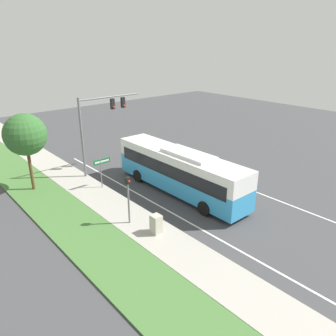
{
  "coord_description": "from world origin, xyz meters",
  "views": [
    {
      "loc": [
        -16.85,
        -14.64,
        11.08
      ],
      "look_at": [
        -1.23,
        3.32,
        1.79
      ],
      "focal_mm": 35.0,
      "sensor_mm": 36.0,
      "label": 1
    }
  ],
  "objects_px": {
    "street_sign": "(102,167)",
    "utility_cabinet": "(156,224)",
    "signal_gantry": "(99,119)",
    "bus": "(180,169)",
    "pedestrian_signal": "(128,193)"
  },
  "relations": [
    {
      "from": "pedestrian_signal",
      "to": "street_sign",
      "type": "bearing_deg",
      "value": 75.37
    },
    {
      "from": "pedestrian_signal",
      "to": "bus",
      "type": "bearing_deg",
      "value": 14.11
    },
    {
      "from": "bus",
      "to": "utility_cabinet",
      "type": "height_order",
      "value": "bus"
    },
    {
      "from": "street_sign",
      "to": "utility_cabinet",
      "type": "relative_size",
      "value": 2.12
    },
    {
      "from": "utility_cabinet",
      "to": "bus",
      "type": "bearing_deg",
      "value": 34.12
    },
    {
      "from": "bus",
      "to": "signal_gantry",
      "type": "relative_size",
      "value": 1.78
    },
    {
      "from": "signal_gantry",
      "to": "utility_cabinet",
      "type": "relative_size",
      "value": 5.76
    },
    {
      "from": "utility_cabinet",
      "to": "street_sign",
      "type": "bearing_deg",
      "value": 82.81
    },
    {
      "from": "bus",
      "to": "utility_cabinet",
      "type": "xyz_separation_m",
      "value": [
        -5.15,
        -3.49,
        -1.19
      ]
    },
    {
      "from": "signal_gantry",
      "to": "utility_cabinet",
      "type": "distance_m",
      "value": 12.08
    },
    {
      "from": "street_sign",
      "to": "utility_cabinet",
      "type": "height_order",
      "value": "street_sign"
    },
    {
      "from": "signal_gantry",
      "to": "utility_cabinet",
      "type": "xyz_separation_m",
      "value": [
        -2.77,
        -11.0,
        -4.15
      ]
    },
    {
      "from": "signal_gantry",
      "to": "pedestrian_signal",
      "type": "relative_size",
      "value": 2.08
    },
    {
      "from": "utility_cabinet",
      "to": "pedestrian_signal",
      "type": "bearing_deg",
      "value": 104.88
    },
    {
      "from": "bus",
      "to": "utility_cabinet",
      "type": "bearing_deg",
      "value": -145.88
    }
  ]
}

